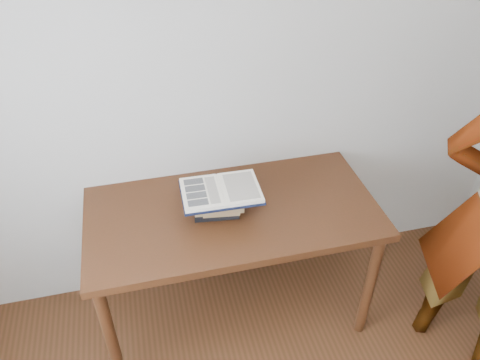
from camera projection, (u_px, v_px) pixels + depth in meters
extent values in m
cube|color=#B7B6AD|center=(231.00, 88.00, 2.40)|extent=(3.50, 0.04, 2.60)
cube|color=#421F10|center=(233.00, 213.00, 2.41)|extent=(1.50, 0.75, 0.04)
cylinder|color=#421F10|center=(111.00, 338.00, 2.28)|extent=(0.06, 0.06, 0.76)
cylinder|color=#421F10|center=(370.00, 286.00, 2.54)|extent=(0.06, 0.06, 0.76)
cylinder|color=#421F10|center=(108.00, 248.00, 2.77)|extent=(0.06, 0.06, 0.76)
cylinder|color=#421F10|center=(326.00, 212.00, 3.03)|extent=(0.06, 0.06, 0.76)
cube|color=black|center=(216.00, 209.00, 2.38)|extent=(0.24, 0.18, 0.03)
cube|color=#93784B|center=(220.00, 205.00, 2.36)|extent=(0.20, 0.17, 0.03)
cube|color=#93784B|center=(218.00, 202.00, 2.33)|extent=(0.26, 0.19, 0.03)
cube|color=black|center=(220.00, 195.00, 2.32)|extent=(0.23, 0.14, 0.03)
cube|color=black|center=(221.00, 192.00, 2.30)|extent=(0.40, 0.28, 0.01)
cube|color=white|center=(201.00, 193.00, 2.27)|extent=(0.19, 0.26, 0.02)
cube|color=white|center=(240.00, 188.00, 2.31)|extent=(0.19, 0.26, 0.02)
cylinder|color=white|center=(221.00, 190.00, 2.29)|extent=(0.02, 0.26, 0.01)
cube|color=black|center=(193.00, 182.00, 2.33)|extent=(0.10, 0.05, 0.00)
cube|color=black|center=(195.00, 188.00, 2.29)|extent=(0.10, 0.05, 0.00)
cube|color=black|center=(197.00, 195.00, 2.24)|extent=(0.10, 0.05, 0.00)
cube|color=black|center=(198.00, 203.00, 2.20)|extent=(0.10, 0.05, 0.00)
cube|color=beige|center=(212.00, 190.00, 2.28)|extent=(0.05, 0.21, 0.00)
cube|color=beige|center=(241.00, 186.00, 2.30)|extent=(0.15, 0.22, 0.00)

